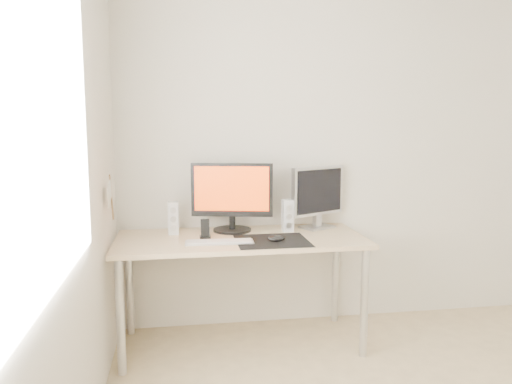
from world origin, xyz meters
TOP-DOWN VIEW (x-y plane):
  - wall_back at (0.00, 1.75)m, footprint 3.50×0.00m
  - wall_left at (-1.75, 0.00)m, footprint 0.00×3.50m
  - window_pane at (-1.74, 0.00)m, footprint 0.00×1.30m
  - mousepad at (-0.75, 1.24)m, footprint 0.45×0.40m
  - mouse at (-0.73, 1.21)m, footprint 0.11×0.06m
  - desk at (-0.93, 1.38)m, footprint 1.60×0.70m
  - main_monitor at (-0.96, 1.56)m, footprint 0.55×0.31m
  - second_monitor at (-0.36, 1.58)m, footprint 0.42×0.24m
  - speaker_left at (-1.36, 1.54)m, footprint 0.07×0.08m
  - speaker_right at (-0.59, 1.51)m, footprint 0.07×0.08m
  - keyboard at (-1.08, 1.24)m, footprint 0.43×0.14m
  - phone_dock at (-1.16, 1.39)m, footprint 0.07×0.06m
  - pennant at (-1.72, 1.24)m, footprint 0.01×0.23m

SIDE VIEW (x-z plane):
  - desk at x=-0.93m, z-range 0.29..1.02m
  - mousepad at x=-0.75m, z-range 0.73..0.73m
  - keyboard at x=-1.08m, z-range 0.73..0.75m
  - mouse at x=-0.73m, z-range 0.73..0.77m
  - phone_dock at x=-1.16m, z-range 0.71..0.83m
  - speaker_left at x=-1.36m, z-range 0.73..0.95m
  - speaker_right at x=-0.59m, z-range 0.73..0.95m
  - second_monitor at x=-0.36m, z-range 0.75..1.19m
  - main_monitor at x=-0.96m, z-range 0.75..1.22m
  - pennant at x=-1.72m, z-range 0.90..1.19m
  - wall_back at x=0.00m, z-range -0.50..3.00m
  - wall_left at x=-1.75m, z-range -0.50..3.00m
  - window_pane at x=-1.74m, z-range 0.85..2.15m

